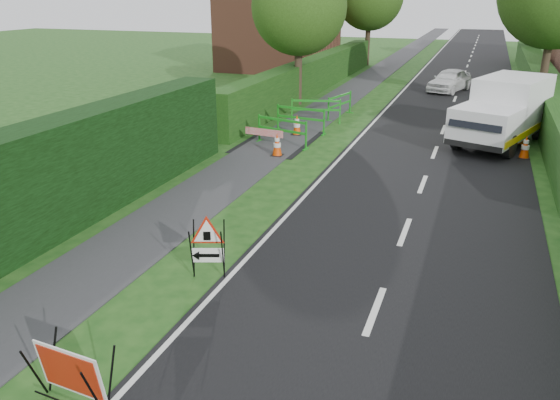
% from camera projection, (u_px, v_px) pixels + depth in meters
% --- Properties ---
extents(ground, '(120.00, 120.00, 0.00)m').
position_uv_depth(ground, '(218.00, 314.00, 9.30)').
color(ground, '#174313').
rests_on(ground, ground).
extents(road_surface, '(6.00, 90.00, 0.02)m').
position_uv_depth(road_surface, '(467.00, 68.00, 39.14)').
color(road_surface, black).
rests_on(road_surface, ground).
extents(footpath, '(2.00, 90.00, 0.02)m').
position_uv_depth(footpath, '(390.00, 64.00, 40.92)').
color(footpath, '#2D2D30').
rests_on(footpath, ground).
extents(hedge_west_far, '(1.00, 24.00, 1.80)m').
position_uv_depth(hedge_west_far, '(314.00, 91.00, 30.19)').
color(hedge_west_far, '#14380F').
rests_on(hedge_west_far, ground).
extents(hedge_east, '(1.20, 50.00, 1.50)m').
position_uv_depth(hedge_east, '(552.00, 133.00, 21.21)').
color(hedge_east, '#14380F').
rests_on(hedge_east, ground).
extents(house_west, '(7.50, 7.40, 7.88)m').
position_uv_depth(house_west, '(280.00, 26.00, 37.78)').
color(house_west, brown).
rests_on(house_west, ground).
extents(tree_nw, '(4.40, 4.40, 6.70)m').
position_uv_depth(tree_nw, '(299.00, 7.00, 24.95)').
color(tree_nw, '#2D2116').
rests_on(tree_nw, ground).
extents(tree_fe, '(4.20, 4.20, 6.33)m').
position_uv_depth(tree_fe, '(533.00, 5.00, 39.00)').
color(tree_fe, '#2D2116').
rests_on(tree_fe, ground).
extents(red_rect_sign, '(1.08, 0.70, 0.89)m').
position_uv_depth(red_rect_sign, '(70.00, 373.00, 7.08)').
color(red_rect_sign, black).
rests_on(red_rect_sign, ground).
extents(triangle_sign, '(0.94, 0.94, 1.08)m').
position_uv_depth(triangle_sign, '(206.00, 242.00, 10.20)').
color(triangle_sign, black).
rests_on(triangle_sign, ground).
extents(works_van, '(3.51, 5.39, 2.30)m').
position_uv_depth(works_van, '(504.00, 110.00, 19.31)').
color(works_van, silver).
rests_on(works_van, ground).
extents(traffic_cone_0, '(0.38, 0.38, 0.79)m').
position_uv_depth(traffic_cone_0, '(525.00, 147.00, 17.81)').
color(traffic_cone_0, black).
rests_on(traffic_cone_0, ground).
extents(traffic_cone_1, '(0.38, 0.38, 0.79)m').
position_uv_depth(traffic_cone_1, '(521.00, 134.00, 19.48)').
color(traffic_cone_1, black).
rests_on(traffic_cone_1, ground).
extents(traffic_cone_2, '(0.38, 0.38, 0.79)m').
position_uv_depth(traffic_cone_2, '(519.00, 123.00, 21.07)').
color(traffic_cone_2, black).
rests_on(traffic_cone_2, ground).
extents(traffic_cone_3, '(0.38, 0.38, 0.79)m').
position_uv_depth(traffic_cone_3, '(277.00, 145.00, 18.08)').
color(traffic_cone_3, black).
rests_on(traffic_cone_3, ground).
extents(traffic_cone_4, '(0.38, 0.38, 0.79)m').
position_uv_depth(traffic_cone_4, '(297.00, 125.00, 20.75)').
color(traffic_cone_4, black).
rests_on(traffic_cone_4, ground).
extents(ped_barrier_0, '(2.08, 0.84, 1.00)m').
position_uv_depth(ped_barrier_0, '(282.00, 128.00, 19.25)').
color(ped_barrier_0, '#178319').
rests_on(ped_barrier_0, ground).
extents(ped_barrier_1, '(2.09, 0.64, 1.00)m').
position_uv_depth(ped_barrier_1, '(301.00, 116.00, 21.10)').
color(ped_barrier_1, '#178319').
rests_on(ped_barrier_1, ground).
extents(ped_barrier_2, '(2.08, 0.87, 1.00)m').
position_uv_depth(ped_barrier_2, '(316.00, 108.00, 22.59)').
color(ped_barrier_2, '#178319').
rests_on(ped_barrier_2, ground).
extents(ped_barrier_3, '(0.82, 2.08, 1.00)m').
position_uv_depth(ped_barrier_3, '(340.00, 103.00, 23.65)').
color(ped_barrier_3, '#178319').
rests_on(ped_barrier_3, ground).
extents(redwhite_plank, '(1.50, 0.20, 0.25)m').
position_uv_depth(redwhite_plank, '(264.00, 145.00, 19.56)').
color(redwhite_plank, red).
rests_on(redwhite_plank, ground).
extents(hatchback_car, '(2.43, 3.86, 1.22)m').
position_uv_depth(hatchback_car, '(450.00, 80.00, 29.76)').
color(hatchback_car, white).
rests_on(hatchback_car, ground).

